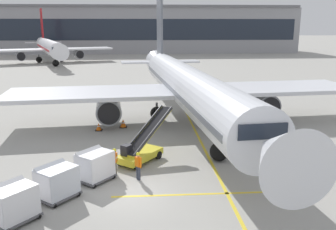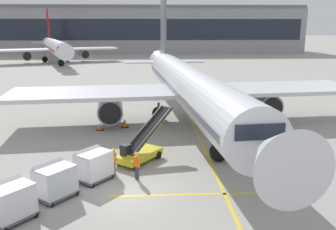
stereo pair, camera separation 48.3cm
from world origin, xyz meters
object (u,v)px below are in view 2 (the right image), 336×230
belt_loader (141,148)px  ground_crew_by_loader (114,160)px  parked_airplane (188,86)px  safety_cone_wingtip (100,126)px  distant_airplane (55,47)px  ground_crew_by_carts (97,160)px  safety_cone_engine_keepout (125,123)px  baggage_cart_third (10,201)px  ground_crew_wingwalker (137,164)px  baggage_cart_lead (93,164)px  baggage_cart_second (54,180)px  ground_crew_marshaller (88,167)px

belt_loader → ground_crew_by_loader: 2.83m
parked_airplane → safety_cone_wingtip: (-8.06, -2.78, -3.11)m
distant_airplane → ground_crew_by_carts: bearing=-74.4°
belt_loader → safety_cone_engine_keepout: size_ratio=6.33×
belt_loader → baggage_cart_third: 9.62m
ground_crew_wingwalker → parked_airplane: bearing=71.8°
ground_crew_by_loader → distant_airplane: (-20.94, 71.09, 2.64)m
baggage_cart_third → ground_crew_by_carts: baggage_cart_third is taller
parked_airplane → baggage_cart_lead: bearing=-117.6°
baggage_cart_second → safety_cone_engine_keepout: baggage_cart_second is taller
baggage_cart_lead → safety_cone_engine_keepout: 11.64m
belt_loader → distant_airplane: distant_airplane is taller
safety_cone_engine_keepout → distant_airplane: distant_airplane is taller
parked_airplane → ground_crew_by_loader: parked_airplane is taller
baggage_cart_lead → ground_crew_marshaller: 0.45m
ground_crew_by_carts → ground_crew_wingwalker: size_ratio=1.00×
baggage_cart_lead → safety_cone_wingtip: baggage_cart_lead is taller
ground_crew_wingwalker → distant_airplane: (-22.38, 71.88, 2.64)m
belt_loader → ground_crew_by_loader: bearing=-125.2°
parked_airplane → belt_loader: bearing=-112.2°
baggage_cart_lead → baggage_cart_second: size_ratio=1.00×
ground_crew_by_loader → baggage_cart_lead: bearing=-147.9°
baggage_cart_lead → ground_crew_wingwalker: bearing=-1.3°
ground_crew_by_loader → ground_crew_wingwalker: 1.64m
parked_airplane → distant_airplane: 64.21m
ground_crew_marshaller → safety_cone_engine_keepout: 12.03m
ground_crew_wingwalker → safety_cone_engine_keepout: 11.75m
safety_cone_wingtip → distant_airplane: size_ratio=0.02×
baggage_cart_lead → ground_crew_by_carts: size_ratio=1.50×
baggage_cart_second → baggage_cart_third: (-1.52, -2.25, 0.00)m
baggage_cart_third → safety_cone_wingtip: size_ratio=3.86×
parked_airplane → ground_crew_marshaller: 15.86m
belt_loader → ground_crew_by_loader: belt_loader is taller
ground_crew_marshaller → parked_airplane: bearing=62.2°
ground_crew_by_loader → ground_crew_marshaller: same height
baggage_cart_third → ground_crew_marshaller: size_ratio=1.50×
safety_cone_engine_keepout → ground_crew_by_loader: bearing=-89.7°
ground_crew_by_loader → safety_cone_engine_keepout: (-0.05, 10.85, -0.62)m
baggage_cart_lead → ground_crew_by_carts: (0.10, 0.78, -0.00)m
baggage_cart_second → ground_crew_marshaller: 2.36m
belt_loader → ground_crew_marshaller: belt_loader is taller
baggage_cart_second → baggage_cart_third: bearing=-124.0°
ground_crew_marshaller → safety_cone_engine_keepout: size_ratio=2.28×
ground_crew_wingwalker → baggage_cart_lead: bearing=178.7°
parked_airplane → distant_airplane: parked_airplane is taller
safety_cone_wingtip → distant_airplane: distant_airplane is taller
baggage_cart_lead → baggage_cart_third: 5.51m
ground_crew_marshaller → ground_crew_wingwalker: (2.85, 0.31, 0.00)m
belt_loader → safety_cone_wingtip: (-3.79, 7.68, -0.58)m
ground_crew_by_loader → safety_cone_engine_keepout: bearing=90.3°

